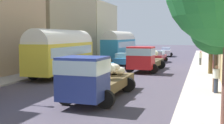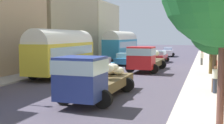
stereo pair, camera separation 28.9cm
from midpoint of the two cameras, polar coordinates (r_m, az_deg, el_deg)
ground_plane at (r=32.96m, az=5.57°, el=-0.82°), size 154.00×154.00×0.00m
sidewalk_left at (r=35.26m, az=-6.00°, el=-0.30°), size 2.50×70.00×0.14m
sidewalk_right at (r=32.16m, az=18.28°, el=-1.09°), size 2.50×70.00×0.14m
building_left_2 at (r=38.70m, az=-10.30°, el=7.00°), size 5.55×13.94×9.39m
building_left_3 at (r=50.08m, az=-2.64°, el=6.56°), size 4.36×11.12×9.17m
parked_bus_1 at (r=25.38m, az=-9.71°, el=2.39°), size 3.49×9.59×4.06m
parked_bus_2 at (r=41.53m, az=2.02°, el=3.66°), size 3.39×9.61×4.16m
cargo_truck_0 at (r=15.19m, az=-3.29°, el=-3.10°), size 3.05×7.17×2.52m
cargo_truck_1 at (r=27.63m, az=6.96°, el=0.65°), size 3.34×7.11×2.51m
car_0 at (r=38.08m, az=9.77°, el=1.11°), size 2.37×3.86×1.52m
car_1 at (r=48.83m, az=11.41°, el=2.04°), size 2.34×4.33×1.56m
car_2 at (r=25.34m, az=-2.08°, el=-0.88°), size 2.37×4.39×1.56m
car_3 at (r=33.86m, az=2.58°, el=0.61°), size 2.35×4.06×1.44m
pedestrian_0 at (r=22.67m, az=20.46°, el=-1.13°), size 0.42×0.42×1.90m
pedestrian_1 at (r=17.71m, az=20.59°, el=-3.12°), size 0.51×0.51×1.79m
pedestrian_2 at (r=34.17m, az=17.92°, el=0.88°), size 0.56×0.56×1.80m
roadside_tree_1 at (r=17.80m, az=20.66°, el=6.29°), size 3.10×3.10×5.49m
roadside_tree_2 at (r=26.54m, az=19.91°, el=5.74°), size 3.25×3.25×5.51m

